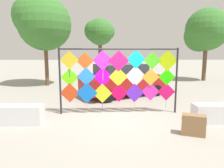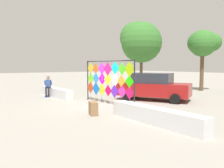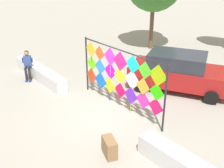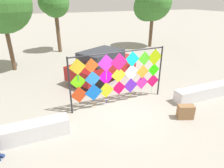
# 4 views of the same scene
# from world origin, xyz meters

# --- Properties ---
(ground) EXTENTS (120.00, 120.00, 0.00)m
(ground) POSITION_xyz_m (0.00, 0.00, 0.00)
(ground) COLOR #9E998E
(plaza_ledge_left) EXTENTS (4.46, 0.56, 0.61)m
(plaza_ledge_left) POSITION_xyz_m (-4.73, -0.44, 0.31)
(plaza_ledge_left) COLOR silver
(plaza_ledge_left) RESTS_ON ground
(plaza_ledge_right) EXTENTS (4.46, 0.56, 0.61)m
(plaza_ledge_right) POSITION_xyz_m (4.73, -0.44, 0.31)
(plaza_ledge_right) COLOR silver
(plaza_ledge_right) RESTS_ON ground
(kite_display_rack) EXTENTS (4.46, 0.14, 2.48)m
(kite_display_rack) POSITION_xyz_m (0.05, 0.69, 1.50)
(kite_display_rack) COLOR #232328
(kite_display_rack) RESTS_ON ground
(seated_vendor) EXTENTS (0.71, 0.65, 1.46)m
(seated_vendor) POSITION_xyz_m (-5.03, -0.89, 0.85)
(seated_vendor) COLOR black
(seated_vendor) RESTS_ON ground
(parked_car) EXTENTS (4.78, 3.78, 1.71)m
(parked_car) POSITION_xyz_m (0.45, 3.89, 0.87)
(parked_car) COLOR maroon
(parked_car) RESTS_ON ground
(cardboard_box_large) EXTENTS (0.71, 0.53, 0.59)m
(cardboard_box_large) POSITION_xyz_m (2.04, -1.49, 0.29)
(cardboard_box_large) COLOR olive
(cardboard_box_large) RESTS_ON ground
(tree_far_right) EXTENTS (3.92, 4.13, 6.15)m
(tree_far_right) POSITION_xyz_m (-4.87, 7.83, 4.43)
(tree_far_right) COLOR brown
(tree_far_right) RESTS_ON ground
(tree_broadleaf) EXTENTS (2.65, 2.50, 5.23)m
(tree_broadleaf) POSITION_xyz_m (-1.04, 11.44, 4.05)
(tree_broadleaf) COLOR brown
(tree_broadleaf) RESTS_ON ground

